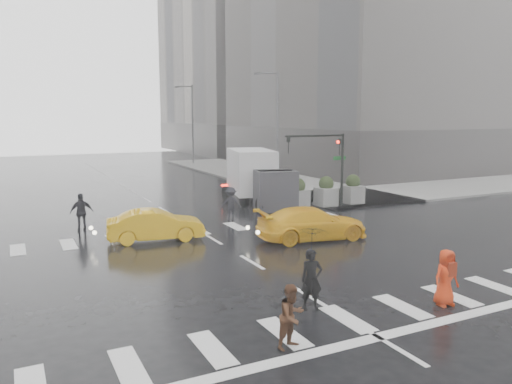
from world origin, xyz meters
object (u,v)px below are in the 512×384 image
pedestrian_orange (446,277)px  pedestrian_brown (292,316)px  taxi_mid (156,225)px  box_truck (257,176)px  traffic_signal_pole (329,155)px

pedestrian_orange → pedestrian_brown: bearing=-172.5°
taxi_mid → box_truck: size_ratio=0.66×
taxi_mid → box_truck: bearing=-44.0°
pedestrian_orange → taxi_mid: (-5.59, 11.42, -0.15)m
pedestrian_brown → box_truck: bearing=48.0°
traffic_signal_pole → pedestrian_brown: (-11.25, -14.81, -2.42)m
pedestrian_brown → taxi_mid: (-0.13, 11.77, -0.09)m
traffic_signal_pole → box_truck: bearing=138.0°
box_truck → pedestrian_orange: bearing=-84.2°
pedestrian_brown → taxi_mid: bearing=72.8°
pedestrian_brown → pedestrian_orange: bearing=-14.2°
traffic_signal_pole → pedestrian_orange: traffic_signal_pole is taller
pedestrian_brown → taxi_mid: 11.77m
pedestrian_orange → taxi_mid: 12.72m
traffic_signal_pole → taxi_mid: traffic_signal_pole is taller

